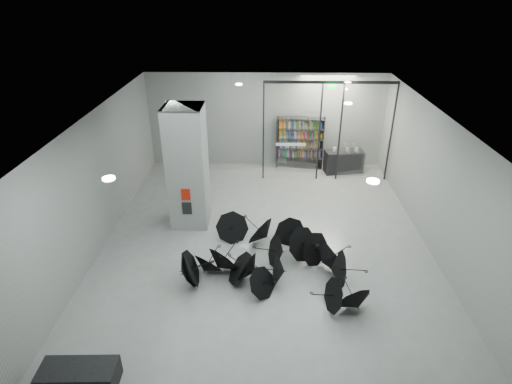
{
  "coord_description": "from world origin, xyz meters",
  "views": [
    {
      "loc": [
        -0.03,
        -10.04,
        7.33
      ],
      "look_at": [
        -0.3,
        1.5,
        1.4
      ],
      "focal_mm": 29.03,
      "sensor_mm": 36.0,
      "label": 1
    }
  ],
  "objects_px": {
    "column": "(188,167)",
    "bookshelf": "(300,143)",
    "bench": "(79,377)",
    "shop_counter": "(344,161)",
    "umbrella_cluster": "(269,263)"
  },
  "relations": [
    {
      "from": "umbrella_cluster",
      "to": "column",
      "type": "bearing_deg",
      "value": 134.26
    },
    {
      "from": "bench",
      "to": "umbrella_cluster",
      "type": "distance_m",
      "value": 5.36
    },
    {
      "from": "umbrella_cluster",
      "to": "bookshelf",
      "type": "bearing_deg",
      "value": 79.73
    },
    {
      "from": "bench",
      "to": "column",
      "type": "bearing_deg",
      "value": 77.21
    },
    {
      "from": "column",
      "to": "bench",
      "type": "height_order",
      "value": "column"
    },
    {
      "from": "bench",
      "to": "umbrella_cluster",
      "type": "height_order",
      "value": "umbrella_cluster"
    },
    {
      "from": "bench",
      "to": "shop_counter",
      "type": "xyz_separation_m",
      "value": [
        7.02,
        10.66,
        0.23
      ]
    },
    {
      "from": "umbrella_cluster",
      "to": "bench",
      "type": "bearing_deg",
      "value": -135.68
    },
    {
      "from": "bookshelf",
      "to": "bench",
      "type": "bearing_deg",
      "value": -105.6
    },
    {
      "from": "bench",
      "to": "shop_counter",
      "type": "distance_m",
      "value": 12.76
    },
    {
      "from": "bench",
      "to": "umbrella_cluster",
      "type": "bearing_deg",
      "value": 42.21
    },
    {
      "from": "bench",
      "to": "bookshelf",
      "type": "bearing_deg",
      "value": 63.02
    },
    {
      "from": "shop_counter",
      "to": "umbrella_cluster",
      "type": "relative_size",
      "value": 0.29
    },
    {
      "from": "bookshelf",
      "to": "column",
      "type": "bearing_deg",
      "value": -120.63
    },
    {
      "from": "column",
      "to": "bookshelf",
      "type": "height_order",
      "value": "column"
    }
  ]
}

